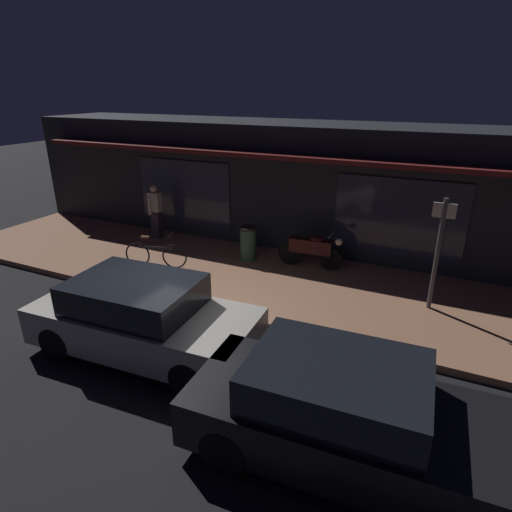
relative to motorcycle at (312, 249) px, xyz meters
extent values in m
plane|color=black|center=(-1.26, -4.15, -0.65)|extent=(60.00, 60.00, 0.00)
cube|color=#8C6047|center=(-1.26, -1.15, -0.57)|extent=(18.00, 4.00, 0.15)
cube|color=black|center=(-1.26, 2.25, 1.15)|extent=(18.00, 2.80, 3.60)
cube|color=#262838|center=(-4.46, 0.83, 0.85)|extent=(3.20, 0.04, 2.00)
cube|color=#262838|center=(1.94, 0.83, 0.85)|extent=(3.20, 0.04, 2.00)
cube|color=#591919|center=(-1.26, 0.60, 2.20)|extent=(16.20, 0.50, 0.12)
cylinder|color=black|center=(-0.58, -0.05, -0.20)|extent=(0.61, 0.17, 0.60)
cylinder|color=black|center=(0.51, 0.04, -0.20)|extent=(0.61, 0.17, 0.60)
cube|color=black|center=(-0.03, 0.00, 0.08)|extent=(1.12, 0.37, 0.36)
ellipsoid|color=black|center=(0.12, 0.01, 0.28)|extent=(0.46, 0.27, 0.20)
sphere|color=#F9EDB7|center=(0.68, 0.06, 0.28)|extent=(0.18, 0.18, 0.18)
cylinder|color=gray|center=(0.48, 0.04, 0.45)|extent=(0.07, 0.55, 0.03)
torus|color=black|center=(-4.12, -1.91, -0.17)|extent=(0.64, 0.24, 0.66)
torus|color=black|center=(-3.17, -1.61, -0.17)|extent=(0.64, 0.24, 0.66)
cube|color=black|center=(-3.65, -1.76, 0.05)|extent=(0.87, 0.31, 0.06)
cube|color=brown|center=(-3.88, -1.84, 0.32)|extent=(0.21, 0.14, 0.06)
cylinder|color=black|center=(-3.25, -1.64, 0.40)|extent=(0.15, 0.41, 0.02)
cube|color=#28232D|center=(-5.12, 0.19, -0.07)|extent=(0.28, 0.20, 0.85)
cube|color=#B2AD9E|center=(-5.12, 0.19, 0.64)|extent=(0.38, 0.22, 0.58)
sphere|color=tan|center=(-5.12, 0.19, 1.06)|extent=(0.22, 0.22, 0.22)
cylinder|color=#B2AD9E|center=(-5.12, 0.45, 0.57)|extent=(0.09, 0.09, 0.52)
cylinder|color=#B2AD9E|center=(-5.12, -0.07, 0.57)|extent=(0.09, 0.09, 0.52)
cylinder|color=#47474C|center=(3.00, -1.04, 0.70)|extent=(0.09, 0.09, 2.40)
cube|color=beige|center=(3.00, -1.04, 1.65)|extent=(0.44, 0.03, 0.30)
cylinder|color=#2D4C33|center=(-1.73, -0.22, -0.07)|extent=(0.44, 0.44, 0.85)
cylinder|color=black|center=(-1.73, -0.22, 0.39)|extent=(0.48, 0.48, 0.08)
cylinder|color=black|center=(-0.26, -3.91, -0.33)|extent=(0.65, 0.26, 0.64)
cylinder|color=black|center=(-0.16, -5.47, -0.33)|extent=(0.65, 0.26, 0.64)
cylinder|color=black|center=(-2.95, -4.07, -0.33)|extent=(0.65, 0.26, 0.64)
cylinder|color=black|center=(-2.86, -5.63, -0.33)|extent=(0.65, 0.26, 0.64)
cube|color=#9E998E|center=(-1.56, -4.77, -0.10)|extent=(4.20, 2.00, 0.68)
cube|color=black|center=(-1.71, -4.78, 0.45)|extent=(2.29, 1.73, 0.64)
cylinder|color=black|center=(3.64, -4.76, -0.33)|extent=(0.65, 0.25, 0.64)
cylinder|color=black|center=(0.95, -4.89, -0.33)|extent=(0.65, 0.25, 0.64)
cylinder|color=black|center=(1.03, -6.45, -0.33)|extent=(0.65, 0.25, 0.64)
cube|color=black|center=(2.33, -5.61, -0.10)|extent=(4.18, 1.97, 0.68)
cube|color=black|center=(2.18, -5.61, 0.45)|extent=(2.28, 1.71, 0.64)
camera|label=1|loc=(3.14, -9.99, 3.93)|focal=30.02mm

